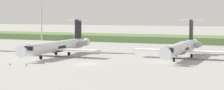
# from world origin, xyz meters

# --- Properties ---
(ground_plane) EXTENTS (500.00, 500.00, 0.00)m
(ground_plane) POSITION_xyz_m (0.00, 30.00, 0.00)
(ground_plane) COLOR #9E9B96
(grass_berm) EXTENTS (320.00, 20.00, 2.37)m
(grass_berm) POSITION_xyz_m (0.00, 70.29, 1.19)
(grass_berm) COLOR #597542
(grass_berm) RESTS_ON ground
(regional_jet_second) EXTENTS (22.81, 31.00, 9.00)m
(regional_jet_second) POSITION_xyz_m (-13.61, 11.53, 2.54)
(regional_jet_second) COLOR silver
(regional_jet_second) RESTS_ON ground
(regional_jet_third) EXTENTS (22.81, 31.00, 9.00)m
(regional_jet_third) POSITION_xyz_m (15.88, 19.02, 2.54)
(regional_jet_third) COLOR silver
(regional_jet_third) RESTS_ON ground
(antenna_mast) EXTENTS (4.40, 0.50, 18.97)m
(antenna_mast) POSITION_xyz_m (-49.88, 59.04, 7.95)
(antenna_mast) COLOR #B2B2B7
(antenna_mast) RESTS_ON ground
(safety_cone_front_marker) EXTENTS (0.44, 0.44, 0.55)m
(safety_cone_front_marker) POSITION_xyz_m (-13.62, -7.83, 0.28)
(safety_cone_front_marker) COLOR orange
(safety_cone_front_marker) RESTS_ON ground
(safety_cone_mid_marker) EXTENTS (0.44, 0.44, 0.55)m
(safety_cone_mid_marker) POSITION_xyz_m (-9.91, -7.31, 0.28)
(safety_cone_mid_marker) COLOR orange
(safety_cone_mid_marker) RESTS_ON ground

